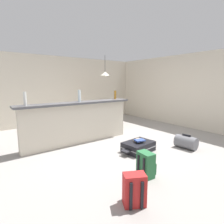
# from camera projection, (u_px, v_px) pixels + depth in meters

# --- Properties ---
(ground_plane) EXTENTS (13.00, 13.00, 0.05)m
(ground_plane) POSITION_uv_depth(u_px,v_px,m) (113.00, 143.00, 4.81)
(ground_plane) COLOR gray
(wall_back) EXTENTS (6.60, 0.10, 2.50)m
(wall_back) POSITION_uv_depth(u_px,v_px,m) (66.00, 90.00, 7.02)
(wall_back) COLOR beige
(wall_back) RESTS_ON ground_plane
(wall_right) EXTENTS (0.10, 6.00, 2.50)m
(wall_right) POSITION_uv_depth(u_px,v_px,m) (175.00, 91.00, 6.63)
(wall_right) COLOR beige
(wall_right) RESTS_ON ground_plane
(partition_half_wall) EXTENTS (2.80, 0.20, 1.02)m
(partition_half_wall) POSITION_uv_depth(u_px,v_px,m) (79.00, 124.00, 4.63)
(partition_half_wall) COLOR beige
(partition_half_wall) RESTS_ON ground_plane
(bar_countertop) EXTENTS (2.96, 0.40, 0.05)m
(bar_countertop) POSITION_uv_depth(u_px,v_px,m) (78.00, 103.00, 4.54)
(bar_countertop) COLOR #4C4C51
(bar_countertop) RESTS_ON partition_half_wall
(bottle_white) EXTENTS (0.06, 0.06, 0.29)m
(bottle_white) POSITION_uv_depth(u_px,v_px,m) (25.00, 99.00, 3.77)
(bottle_white) COLOR silver
(bottle_white) RESTS_ON bar_countertop
(bottle_clear) EXTENTS (0.07, 0.07, 0.30)m
(bottle_clear) POSITION_uv_depth(u_px,v_px,m) (79.00, 96.00, 4.53)
(bottle_clear) COLOR silver
(bottle_clear) RESTS_ON bar_countertop
(bottle_amber) EXTENTS (0.06, 0.06, 0.25)m
(bottle_amber) POSITION_uv_depth(u_px,v_px,m) (115.00, 95.00, 5.30)
(bottle_amber) COLOR #9E661E
(bottle_amber) RESTS_ON bar_countertop
(dining_table) EXTENTS (1.10, 0.80, 0.74)m
(dining_table) POSITION_uv_depth(u_px,v_px,m) (105.00, 107.00, 6.67)
(dining_table) COLOR #4C331E
(dining_table) RESTS_ON ground_plane
(dining_chair_near_partition) EXTENTS (0.42, 0.42, 0.93)m
(dining_chair_near_partition) POSITION_uv_depth(u_px,v_px,m) (113.00, 113.00, 6.26)
(dining_chair_near_partition) COLOR #9E754C
(dining_chair_near_partition) RESTS_ON ground_plane
(pendant_lamp) EXTENTS (0.34, 0.34, 0.76)m
(pendant_lamp) POSITION_uv_depth(u_px,v_px,m) (105.00, 74.00, 6.56)
(pendant_lamp) COLOR black
(suitcase_flat_black) EXTENTS (0.85, 0.55, 0.22)m
(suitcase_flat_black) POSITION_uv_depth(u_px,v_px,m) (138.00, 147.00, 4.13)
(suitcase_flat_black) COLOR black
(suitcase_flat_black) RESTS_ON ground_plane
(backpack_red) EXTENTS (0.33, 0.32, 0.42)m
(backpack_red) POSITION_uv_depth(u_px,v_px,m) (134.00, 190.00, 2.31)
(backpack_red) COLOR red
(backpack_red) RESTS_ON ground_plane
(duffel_bag_grey) EXTENTS (0.35, 0.51, 0.34)m
(duffel_bag_grey) POSITION_uv_depth(u_px,v_px,m) (186.00, 142.00, 4.31)
(duffel_bag_grey) COLOR slate
(duffel_bag_grey) RESTS_ON ground_plane
(backpack_green) EXTENTS (0.27, 0.30, 0.42)m
(backpack_green) POSITION_uv_depth(u_px,v_px,m) (146.00, 165.00, 3.01)
(backpack_green) COLOR #286B3D
(backpack_green) RESTS_ON ground_plane
(book_stack) EXTENTS (0.31, 0.30, 0.07)m
(book_stack) POSITION_uv_depth(u_px,v_px,m) (139.00, 140.00, 4.12)
(book_stack) COLOR tan
(book_stack) RESTS_ON suitcase_flat_black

